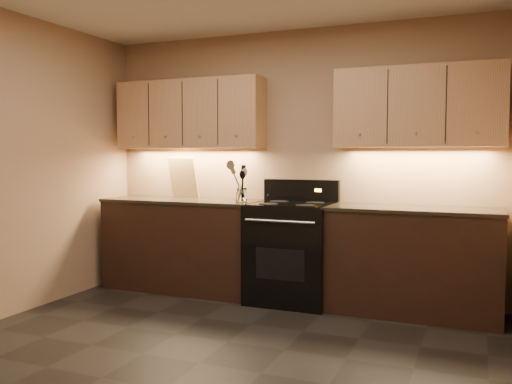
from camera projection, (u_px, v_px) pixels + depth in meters
floor at (199, 363)px, 3.60m from camera, size 4.00×4.00×0.00m
wall_back at (295, 163)px, 5.35m from camera, size 4.00×0.04×2.60m
counter_left at (184, 244)px, 5.56m from camera, size 1.62×0.62×0.93m
counter_right at (413, 261)px, 4.69m from camera, size 1.46×0.62×0.93m
stove at (292, 251)px, 5.09m from camera, size 0.76×0.68×1.14m
upper_cab_left at (190, 114)px, 5.60m from camera, size 1.60×0.30×0.70m
upper_cab_right at (418, 107)px, 4.73m from camera, size 1.44×0.30×0.70m
outlet_plate at (181, 179)px, 5.86m from camera, size 0.08×0.01×0.12m
utensil_crock at (241, 196)px, 5.20m from camera, size 0.12×0.12×0.13m
cutting_board at (183, 177)px, 5.78m from camera, size 0.35×0.16×0.43m
wooden_spoon at (239, 184)px, 5.19m from camera, size 0.13×0.07×0.31m
black_spoon at (242, 185)px, 5.20m from camera, size 0.11×0.16×0.31m
black_turner at (242, 182)px, 5.16m from camera, size 0.11×0.16×0.37m
steel_spatula at (245, 183)px, 5.19m from camera, size 0.22×0.13×0.36m
steel_skimmer at (244, 180)px, 5.16m from camera, size 0.24×0.12×0.40m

